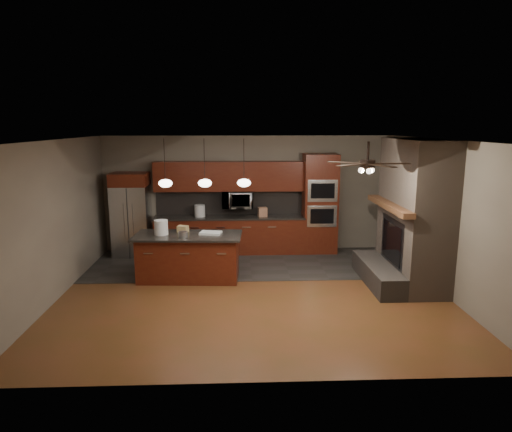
{
  "coord_description": "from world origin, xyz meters",
  "views": [
    {
      "loc": [
        -0.28,
        -8.0,
        3.07
      ],
      "look_at": [
        0.08,
        0.6,
        1.33
      ],
      "focal_mm": 32.0,
      "sensor_mm": 36.0,
      "label": 1
    }
  ],
  "objects_px": {
    "oven_tower": "(320,204)",
    "refrigerator": "(131,214)",
    "paint_can": "(183,235)",
    "counter_box": "(263,212)",
    "counter_bucket": "(200,211)",
    "kitchen_island": "(189,257)",
    "cardboard_box": "(183,229)",
    "paint_tray": "(211,233)",
    "white_bucket": "(161,227)",
    "microwave": "(238,200)"
  },
  "relations": [
    {
      "from": "microwave",
      "to": "counter_bucket",
      "type": "distance_m",
      "value": 0.94
    },
    {
      "from": "kitchen_island",
      "to": "paint_tray",
      "type": "height_order",
      "value": "paint_tray"
    },
    {
      "from": "kitchen_island",
      "to": "counter_box",
      "type": "relative_size",
      "value": 9.64
    },
    {
      "from": "oven_tower",
      "to": "counter_bucket",
      "type": "relative_size",
      "value": 8.35
    },
    {
      "from": "kitchen_island",
      "to": "cardboard_box",
      "type": "bearing_deg",
      "value": 122.43
    },
    {
      "from": "oven_tower",
      "to": "counter_box",
      "type": "height_order",
      "value": "oven_tower"
    },
    {
      "from": "counter_box",
      "to": "cardboard_box",
      "type": "bearing_deg",
      "value": -146.6
    },
    {
      "from": "paint_can",
      "to": "cardboard_box",
      "type": "bearing_deg",
      "value": 97.13
    },
    {
      "from": "white_bucket",
      "to": "counter_box",
      "type": "bearing_deg",
      "value": 40.52
    },
    {
      "from": "refrigerator",
      "to": "paint_tray",
      "type": "height_order",
      "value": "refrigerator"
    },
    {
      "from": "white_bucket",
      "to": "paint_can",
      "type": "relative_size",
      "value": 1.66
    },
    {
      "from": "paint_can",
      "to": "cardboard_box",
      "type": "xyz_separation_m",
      "value": [
        -0.06,
        0.45,
        0.01
      ]
    },
    {
      "from": "refrigerator",
      "to": "counter_box",
      "type": "relative_size",
      "value": 8.76
    },
    {
      "from": "oven_tower",
      "to": "paint_tray",
      "type": "relative_size",
      "value": 5.76
    },
    {
      "from": "paint_tray",
      "to": "cardboard_box",
      "type": "height_order",
      "value": "cardboard_box"
    },
    {
      "from": "kitchen_island",
      "to": "paint_tray",
      "type": "distance_m",
      "value": 0.65
    },
    {
      "from": "oven_tower",
      "to": "cardboard_box",
      "type": "bearing_deg",
      "value": -151.85
    },
    {
      "from": "counter_bucket",
      "to": "oven_tower",
      "type": "bearing_deg",
      "value": -0.15
    },
    {
      "from": "counter_bucket",
      "to": "kitchen_island",
      "type": "bearing_deg",
      "value": -92.69
    },
    {
      "from": "microwave",
      "to": "paint_can",
      "type": "distance_m",
      "value": 2.43
    },
    {
      "from": "cardboard_box",
      "to": "oven_tower",
      "type": "bearing_deg",
      "value": 47.68
    },
    {
      "from": "white_bucket",
      "to": "paint_can",
      "type": "height_order",
      "value": "white_bucket"
    },
    {
      "from": "oven_tower",
      "to": "paint_can",
      "type": "relative_size",
      "value": 13.58
    },
    {
      "from": "oven_tower",
      "to": "paint_tray",
      "type": "height_order",
      "value": "oven_tower"
    },
    {
      "from": "refrigerator",
      "to": "cardboard_box",
      "type": "height_order",
      "value": "refrigerator"
    },
    {
      "from": "oven_tower",
      "to": "refrigerator",
      "type": "distance_m",
      "value": 4.48
    },
    {
      "from": "kitchen_island",
      "to": "counter_bucket",
      "type": "relative_size",
      "value": 7.58
    },
    {
      "from": "kitchen_island",
      "to": "cardboard_box",
      "type": "distance_m",
      "value": 0.58
    },
    {
      "from": "oven_tower",
      "to": "counter_box",
      "type": "bearing_deg",
      "value": -178.23
    },
    {
      "from": "cardboard_box",
      "to": "counter_bucket",
      "type": "distance_m",
      "value": 1.68
    },
    {
      "from": "white_bucket",
      "to": "kitchen_island",
      "type": "bearing_deg",
      "value": -3.22
    },
    {
      "from": "oven_tower",
      "to": "white_bucket",
      "type": "relative_size",
      "value": 8.17
    },
    {
      "from": "paint_tray",
      "to": "white_bucket",
      "type": "bearing_deg",
      "value": -167.5
    },
    {
      "from": "oven_tower",
      "to": "counter_bucket",
      "type": "distance_m",
      "value": 2.88
    },
    {
      "from": "refrigerator",
      "to": "cardboard_box",
      "type": "relative_size",
      "value": 9.6
    },
    {
      "from": "cardboard_box",
      "to": "refrigerator",
      "type": "bearing_deg",
      "value": 150.85
    },
    {
      "from": "paint_can",
      "to": "counter_box",
      "type": "relative_size",
      "value": 0.78
    },
    {
      "from": "microwave",
      "to": "white_bucket",
      "type": "relative_size",
      "value": 2.51
    },
    {
      "from": "microwave",
      "to": "paint_can",
      "type": "bearing_deg",
      "value": -116.09
    },
    {
      "from": "counter_box",
      "to": "paint_can",
      "type": "bearing_deg",
      "value": -138.65
    },
    {
      "from": "paint_tray",
      "to": "kitchen_island",
      "type": "bearing_deg",
      "value": -162.74
    },
    {
      "from": "counter_bucket",
      "to": "counter_box",
      "type": "xyz_separation_m",
      "value": [
        1.49,
        -0.05,
        -0.03
      ]
    },
    {
      "from": "microwave",
      "to": "paint_tray",
      "type": "distance_m",
      "value": 2.0
    },
    {
      "from": "paint_tray",
      "to": "counter_bucket",
      "type": "distance_m",
      "value": 1.88
    },
    {
      "from": "paint_can",
      "to": "counter_box",
      "type": "bearing_deg",
      "value": 51.28
    },
    {
      "from": "oven_tower",
      "to": "counter_bucket",
      "type": "xyz_separation_m",
      "value": [
        -2.88,
        0.01,
        -0.15
      ]
    },
    {
      "from": "kitchen_island",
      "to": "paint_can",
      "type": "relative_size",
      "value": 12.34
    },
    {
      "from": "counter_bucket",
      "to": "white_bucket",
      "type": "bearing_deg",
      "value": -108.39
    },
    {
      "from": "microwave",
      "to": "white_bucket",
      "type": "bearing_deg",
      "value": -128.55
    },
    {
      "from": "paint_tray",
      "to": "counter_bucket",
      "type": "xyz_separation_m",
      "value": [
        -0.36,
        1.84,
        0.1
      ]
    }
  ]
}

